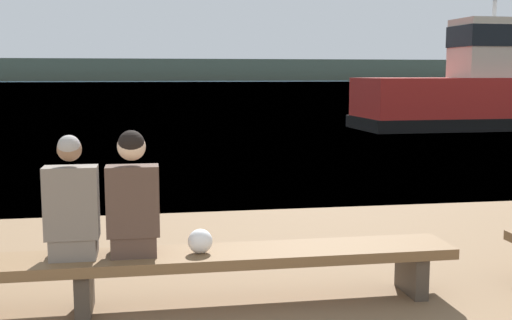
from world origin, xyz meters
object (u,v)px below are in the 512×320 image
bench_main (84,268)px  person_left (72,206)px  person_right (133,199)px  tugboat_red (489,94)px  shopping_bag (200,241)px

bench_main → person_left: size_ratio=6.23×
person_left → person_right: person_right is taller
tugboat_red → bench_main: bearing=140.3°
shopping_bag → tugboat_red: size_ratio=0.02×
person_right → shopping_bag: 0.65m
bench_main → tugboat_red: (12.60, 16.05, 0.84)m
person_left → bench_main: bearing=2.8°
bench_main → shopping_bag: bearing=-1.7°
person_right → tugboat_red: size_ratio=0.11×
bench_main → shopping_bag: shopping_bag is taller
person_right → shopping_bag: person_right is taller
shopping_bag → tugboat_red: 19.87m
shopping_bag → tugboat_red: (11.67, 16.07, 0.65)m
person_right → tugboat_red: (12.20, 16.05, 0.29)m
person_left → tugboat_red: 20.45m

